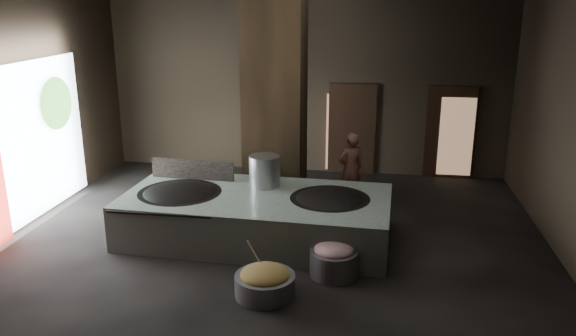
% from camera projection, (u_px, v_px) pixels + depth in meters
% --- Properties ---
extents(floor, '(10.00, 9.00, 0.10)m').
position_uv_depth(floor, '(274.00, 242.00, 10.45)').
color(floor, black).
rests_on(floor, ground).
extents(back_wall, '(10.00, 0.10, 4.50)m').
position_uv_depth(back_wall, '(306.00, 84.00, 14.08)').
color(back_wall, black).
rests_on(back_wall, ground).
extents(front_wall, '(10.00, 0.10, 4.50)m').
position_uv_depth(front_wall, '(190.00, 219.00, 5.48)').
color(front_wall, black).
rests_on(front_wall, ground).
extents(left_wall, '(0.10, 9.00, 4.50)m').
position_uv_depth(left_wall, '(9.00, 113.00, 10.52)').
color(left_wall, black).
rests_on(left_wall, ground).
extents(pillar, '(1.20, 1.20, 4.50)m').
position_uv_depth(pillar, '(275.00, 102.00, 11.62)').
color(pillar, black).
rests_on(pillar, ground).
extents(hearth_platform, '(4.96, 2.53, 0.85)m').
position_uv_depth(hearth_platform, '(257.00, 217.00, 10.42)').
color(hearth_platform, '#9EAF9D').
rests_on(hearth_platform, ground).
extents(platform_cap, '(4.76, 2.28, 0.03)m').
position_uv_depth(platform_cap, '(256.00, 197.00, 10.31)').
color(platform_cap, black).
rests_on(platform_cap, hearth_platform).
extents(wok_left, '(1.53, 1.53, 0.42)m').
position_uv_depth(wok_left, '(180.00, 197.00, 10.49)').
color(wok_left, black).
rests_on(wok_left, hearth_platform).
extents(wok_left_rim, '(1.57, 1.57, 0.05)m').
position_uv_depth(wok_left_rim, '(180.00, 193.00, 10.47)').
color(wok_left_rim, black).
rests_on(wok_left_rim, hearth_platform).
extents(wok_right, '(1.43, 1.43, 0.40)m').
position_uv_depth(wok_right, '(330.00, 203.00, 10.18)').
color(wok_right, black).
rests_on(wok_right, hearth_platform).
extents(wok_right_rim, '(1.46, 1.46, 0.05)m').
position_uv_depth(wok_right_rim, '(330.00, 199.00, 10.15)').
color(wok_right_rim, black).
rests_on(wok_right_rim, hearth_platform).
extents(stock_pot, '(0.59, 0.59, 0.63)m').
position_uv_depth(stock_pot, '(265.00, 172.00, 10.73)').
color(stock_pot, '#A8ACB0').
rests_on(stock_pot, hearth_platform).
extents(splash_guard, '(1.69, 0.14, 0.42)m').
position_uv_depth(splash_guard, '(193.00, 170.00, 11.17)').
color(splash_guard, black).
rests_on(splash_guard, hearth_platform).
extents(cook, '(0.69, 0.62, 1.59)m').
position_uv_depth(cook, '(350.00, 169.00, 12.02)').
color(cook, brown).
rests_on(cook, ground).
extents(veg_basin, '(1.14, 1.14, 0.34)m').
position_uv_depth(veg_basin, '(265.00, 285.00, 8.45)').
color(veg_basin, slate).
rests_on(veg_basin, ground).
extents(veg_fill, '(0.75, 0.75, 0.23)m').
position_uv_depth(veg_fill, '(265.00, 274.00, 8.40)').
color(veg_fill, olive).
rests_on(veg_fill, veg_basin).
extents(ladle, '(0.26, 0.29, 0.65)m').
position_uv_depth(ladle, '(257.00, 257.00, 8.51)').
color(ladle, '#A8ACB0').
rests_on(ladle, veg_basin).
extents(meat_basin, '(0.86, 0.86, 0.43)m').
position_uv_depth(meat_basin, '(334.00, 263.00, 9.07)').
color(meat_basin, slate).
rests_on(meat_basin, ground).
extents(meat_fill, '(0.65, 0.65, 0.25)m').
position_uv_depth(meat_fill, '(334.00, 250.00, 9.00)').
color(meat_fill, '#B66D74').
rests_on(meat_fill, meat_basin).
extents(doorway_near, '(1.18, 0.08, 2.38)m').
position_uv_depth(doorway_near, '(352.00, 131.00, 14.14)').
color(doorway_near, black).
rests_on(doorway_near, ground).
extents(doorway_near_glow, '(0.82, 0.04, 1.95)m').
position_uv_depth(doorway_near_glow, '(343.00, 133.00, 14.18)').
color(doorway_near_glow, '#8C6647').
rests_on(doorway_near_glow, ground).
extents(doorway_far, '(1.18, 0.08, 2.38)m').
position_uv_depth(doorway_far, '(450.00, 134.00, 13.79)').
color(doorway_far, black).
rests_on(doorway_far, ground).
extents(doorway_far_glow, '(0.82, 0.04, 1.94)m').
position_uv_depth(doorway_far_glow, '(456.00, 137.00, 13.74)').
color(doorway_far_glow, '#8C6647').
rests_on(doorway_far_glow, ground).
extents(left_opening, '(0.04, 4.20, 3.10)m').
position_uv_depth(left_opening, '(25.00, 144.00, 10.88)').
color(left_opening, white).
rests_on(left_opening, ground).
extents(tree_silhouette, '(0.28, 1.10, 1.10)m').
position_uv_depth(tree_silhouette, '(56.00, 103.00, 11.73)').
color(tree_silhouette, '#194714').
rests_on(tree_silhouette, left_opening).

